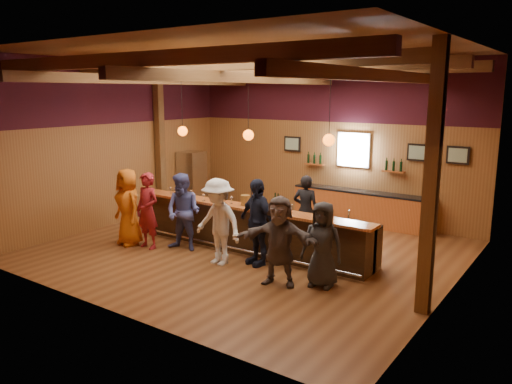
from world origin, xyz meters
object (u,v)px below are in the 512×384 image
bar_counter (253,228)px  customer_brown (279,241)px  customer_dark (322,244)px  bartender (306,210)px  customer_navy (257,222)px  ice_bucket (245,200)px  customer_white (218,222)px  customer_redvest (148,211)px  customer_orange (128,207)px  bottle_a (275,203)px  back_bar_cabinet (361,208)px  stainless_fridge (192,180)px  customer_denim (183,212)px

bar_counter → customer_brown: 2.28m
customer_dark → bartender: (-1.54, 2.10, 0.03)m
customer_navy → ice_bucket: 0.94m
customer_navy → customer_white: bearing=-127.1°
bar_counter → customer_redvest: 2.52m
customer_orange → bartender: 4.27m
customer_navy → bottle_a: bearing=97.6°
back_bar_cabinet → bartender: size_ratio=2.33×
customer_brown → customer_dark: customer_brown is taller
customer_navy → customer_brown: 1.22m
customer_navy → customer_dark: bearing=8.3°
stainless_fridge → customer_white: bearing=-42.1°
customer_orange → customer_brown: 4.37m
customer_denim → customer_dark: bearing=-12.1°
back_bar_cabinet → stainless_fridge: stainless_fridge is taller
customer_dark → bottle_a: bearing=144.0°
customer_orange → customer_brown: bearing=12.9°
stainless_fridge → ice_bucket: bearing=-33.5°
bartender → customer_dark: bearing=114.0°
stainless_fridge → customer_denim: size_ratio=0.99×
bartender → bottle_a: size_ratio=4.46×
bar_counter → ice_bucket: size_ratio=27.16×
customer_denim → bar_counter: bearing=26.7°
customer_brown → customer_dark: 0.82m
customer_white → bottle_a: (0.78, 1.01, 0.32)m
customer_navy → customer_dark: (1.71, -0.30, -0.11)m
customer_orange → ice_bucket: (2.66, 1.15, 0.30)m
ice_bucket → customer_orange: bearing=-156.7°
customer_orange → bottle_a: customer_orange is taller
customer_navy → bartender: 1.81m
customer_white → customer_brown: 1.70m
customer_denim → customer_navy: (1.97, 0.17, 0.03)m
customer_denim → bottle_a: size_ratio=4.72×
customer_redvest → customer_white: customer_white is taller
back_bar_cabinet → customer_redvest: 5.91m
customer_navy → customer_brown: bearing=-16.6°
stainless_fridge → bottle_a: bearing=-28.9°
customer_orange → customer_redvest: bearing=21.2°
bar_counter → customer_orange: (-2.69, -1.40, 0.41)m
bar_counter → customer_denim: 1.66m
customer_white → customer_navy: size_ratio=1.00×
ice_bucket → bar_counter: bearing=82.4°
bartender → customer_orange: bearing=21.8°
customer_orange → customer_redvest: 0.60m
back_bar_cabinet → customer_denim: (-2.48, -4.54, 0.43)m
back_bar_cabinet → customer_redvest: (-3.29, -4.90, 0.43)m
customer_dark → bartender: size_ratio=0.96×
back_bar_cabinet → bottle_a: bearing=-96.0°
customer_denim → stainless_fridge: bearing=119.5°
back_bar_cabinet → bottle_a: 3.93m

